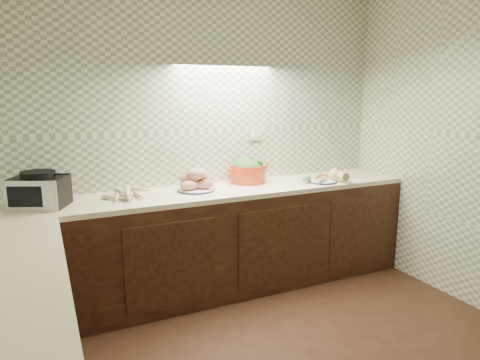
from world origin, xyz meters
name	(u,v)px	position (x,y,z in m)	size (l,w,h in m)	color
room	(323,107)	(0.00, 0.00, 1.63)	(3.60, 3.60, 2.60)	black
counter	(159,298)	(-0.68, 0.68, 0.45)	(3.60, 3.60, 0.90)	black
toaster_oven	(39,190)	(-1.30, 1.52, 1.02)	(0.44, 0.40, 0.26)	black
parsnip_pile	(136,193)	(-0.62, 1.53, 0.93)	(0.31, 0.37, 0.07)	beige
sweet_potato_plate	(196,182)	(-0.13, 1.55, 0.97)	(0.31, 0.31, 0.18)	#192143
onion_bowl	(189,184)	(-0.15, 1.66, 0.94)	(0.14, 0.14, 0.10)	black
dutch_oven	(248,171)	(0.40, 1.65, 1.01)	(0.40, 0.35, 0.22)	red
veg_plate	(327,177)	(1.07, 1.36, 0.94)	(0.41, 0.28, 0.12)	#192143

